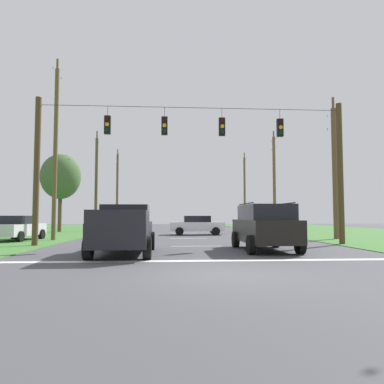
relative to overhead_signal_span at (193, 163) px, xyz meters
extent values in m
plane|color=#47474C|center=(0.11, -9.46, -4.26)|extent=(120.00, 120.00, 0.00)
cube|color=white|center=(0.11, -6.64, -4.25)|extent=(13.79, 0.45, 0.01)
cube|color=white|center=(0.11, -0.64, -4.25)|extent=(2.50, 0.15, 0.01)
cube|color=white|center=(0.11, 5.63, -4.25)|extent=(2.50, 0.15, 0.01)
cube|color=white|center=(0.11, 13.74, -4.25)|extent=(2.50, 0.15, 0.01)
cube|color=white|center=(0.11, 22.30, -4.25)|extent=(2.50, 0.15, 0.01)
cylinder|color=#4C3B21|center=(-7.95, 0.00, -0.46)|extent=(0.30, 0.30, 7.59)
cylinder|color=#4C3B21|center=(7.92, 0.00, -0.46)|extent=(0.30, 0.30, 7.59)
cylinder|color=black|center=(-0.01, 0.00, 2.94)|extent=(15.87, 0.02, 0.02)
cylinder|color=black|center=(-4.44, 0.00, 2.68)|extent=(0.02, 0.02, 0.52)
cube|color=black|center=(-4.44, 0.00, 1.95)|extent=(0.32, 0.24, 0.95)
cylinder|color=#310503|center=(-4.44, -0.14, 2.24)|extent=(0.20, 0.04, 0.20)
cylinder|color=orange|center=(-4.44, -0.14, 1.94)|extent=(0.20, 0.04, 0.20)
cylinder|color=black|center=(-4.44, -0.14, 1.64)|extent=(0.20, 0.04, 0.20)
cylinder|color=black|center=(-1.50, 0.00, 2.68)|extent=(0.02, 0.02, 0.52)
cube|color=black|center=(-1.50, 0.00, 1.95)|extent=(0.32, 0.24, 0.95)
cylinder|color=#310503|center=(-1.50, -0.14, 2.24)|extent=(0.20, 0.04, 0.20)
cylinder|color=orange|center=(-1.50, -0.14, 1.94)|extent=(0.20, 0.04, 0.20)
cylinder|color=black|center=(-1.50, -0.14, 1.64)|extent=(0.20, 0.04, 0.20)
cylinder|color=black|center=(1.54, 0.00, 2.68)|extent=(0.02, 0.02, 0.52)
cube|color=black|center=(1.54, 0.00, 1.95)|extent=(0.32, 0.24, 0.95)
cylinder|color=#310503|center=(1.54, -0.14, 2.24)|extent=(0.20, 0.04, 0.20)
cylinder|color=orange|center=(1.54, -0.14, 1.94)|extent=(0.20, 0.04, 0.20)
cylinder|color=black|center=(1.54, -0.14, 1.64)|extent=(0.20, 0.04, 0.20)
cylinder|color=black|center=(4.66, 0.00, 2.68)|extent=(0.02, 0.02, 0.52)
cube|color=black|center=(4.66, 0.00, 1.95)|extent=(0.32, 0.24, 0.95)
cylinder|color=#310503|center=(4.66, -0.14, 2.24)|extent=(0.20, 0.04, 0.20)
cylinder|color=orange|center=(4.66, -0.14, 1.94)|extent=(0.20, 0.04, 0.20)
cylinder|color=black|center=(4.66, -0.14, 1.64)|extent=(0.20, 0.04, 0.20)
cube|color=black|center=(-3.02, -4.32, -3.43)|extent=(2.03, 5.41, 0.85)
cube|color=black|center=(-3.02, -3.68, -2.66)|extent=(1.86, 1.91, 0.70)
cube|color=black|center=(-3.95, -5.68, -2.78)|extent=(0.11, 2.38, 0.45)
cube|color=black|center=(-2.07, -5.67, -2.78)|extent=(0.11, 2.38, 0.45)
cube|color=black|center=(-3.01, -6.97, -2.78)|extent=(1.96, 0.11, 0.45)
cylinder|color=black|center=(-4.03, -2.49, -3.86)|extent=(0.28, 0.80, 0.80)
cylinder|color=black|center=(-2.03, -2.48, -3.86)|extent=(0.28, 0.80, 0.80)
cylinder|color=black|center=(-4.01, -6.17, -3.86)|extent=(0.28, 0.80, 0.80)
cylinder|color=black|center=(-2.01, -6.15, -3.86)|extent=(0.28, 0.80, 0.80)
cube|color=black|center=(2.91, -3.15, -3.40)|extent=(1.96, 4.80, 0.95)
cube|color=black|center=(2.91, -3.30, -2.60)|extent=(1.81, 3.20, 0.65)
cylinder|color=black|center=(2.06, -3.30, -2.23)|extent=(0.06, 2.72, 0.05)
cylinder|color=black|center=(3.76, -3.30, -2.23)|extent=(0.06, 2.72, 0.05)
cylinder|color=black|center=(1.93, -1.52, -3.88)|extent=(0.26, 0.76, 0.76)
cylinder|color=black|center=(3.88, -1.52, -3.88)|extent=(0.26, 0.76, 0.76)
cylinder|color=black|center=(1.94, -4.79, -3.88)|extent=(0.26, 0.76, 0.76)
cylinder|color=black|center=(3.89, -4.78, -3.88)|extent=(0.26, 0.76, 0.76)
cube|color=silver|center=(1.05, 10.44, -3.59)|extent=(4.33, 1.88, 0.70)
cube|color=black|center=(1.05, 10.44, -2.99)|extent=(2.13, 1.66, 0.50)
cylinder|color=black|center=(-0.39, 9.57, -3.94)|extent=(0.64, 0.23, 0.64)
cylinder|color=black|center=(-0.35, 11.37, -3.94)|extent=(0.64, 0.23, 0.64)
cylinder|color=black|center=(2.45, 9.51, -3.94)|extent=(0.64, 0.23, 0.64)
cylinder|color=black|center=(2.49, 11.31, -3.94)|extent=(0.64, 0.23, 0.64)
cube|color=silver|center=(-10.45, 4.12, -3.59)|extent=(2.18, 4.45, 0.70)
cube|color=black|center=(-10.45, 4.12, -2.99)|extent=(1.80, 2.24, 0.50)
cylinder|color=black|center=(-9.68, 2.63, -3.94)|extent=(0.28, 0.66, 0.64)
cylinder|color=black|center=(-9.42, 5.45, -3.94)|extent=(0.28, 0.66, 0.64)
cylinder|color=black|center=(-11.22, 5.62, -3.94)|extent=(0.28, 0.66, 0.64)
cylinder|color=brown|center=(9.57, 4.16, 0.04)|extent=(0.32, 0.32, 8.61)
cube|color=brown|center=(9.57, 4.16, 3.95)|extent=(0.12, 0.12, 2.27)
cylinder|color=#B2B7BC|center=(9.57, 5.07, 4.07)|extent=(0.08, 0.08, 0.12)
cylinder|color=#B2B7BC|center=(9.57, 3.25, 4.07)|extent=(0.08, 0.08, 0.12)
cube|color=brown|center=(9.57, 4.16, 3.05)|extent=(0.12, 0.12, 2.34)
cylinder|color=#B2B7BC|center=(9.57, 5.09, 3.17)|extent=(0.08, 0.08, 0.12)
cylinder|color=#B2B7BC|center=(9.57, 3.22, 3.17)|extent=(0.08, 0.08, 0.12)
cylinder|color=brown|center=(9.58, 17.79, 0.57)|extent=(0.30, 0.30, 9.65)
cube|color=brown|center=(9.58, 17.79, 4.99)|extent=(0.12, 0.12, 2.04)
cylinder|color=#B2B7BC|center=(9.58, 18.61, 5.11)|extent=(0.08, 0.08, 0.12)
cylinder|color=#B2B7BC|center=(9.58, 16.97, 5.11)|extent=(0.08, 0.08, 0.12)
cube|color=brown|center=(9.58, 17.79, 4.09)|extent=(0.12, 0.12, 2.09)
cylinder|color=#B2B7BC|center=(9.58, 18.63, 4.21)|extent=(0.08, 0.08, 0.12)
cylinder|color=#B2B7BC|center=(9.58, 16.95, 4.21)|extent=(0.08, 0.08, 0.12)
cylinder|color=brown|center=(9.52, 32.01, 0.62)|extent=(0.28, 0.28, 9.76)
cube|color=brown|center=(9.52, 32.01, 5.10)|extent=(0.12, 0.12, 2.25)
cylinder|color=#B2B7BC|center=(9.52, 32.91, 5.22)|extent=(0.08, 0.08, 0.12)
cylinder|color=#B2B7BC|center=(9.52, 31.11, 5.22)|extent=(0.08, 0.08, 0.12)
cylinder|color=brown|center=(-8.33, 4.25, 1.15)|extent=(0.27, 0.27, 10.82)
cube|color=brown|center=(-8.33, 4.25, 6.16)|extent=(0.12, 0.12, 2.10)
cylinder|color=#B2B7BC|center=(-8.33, 5.09, 6.28)|extent=(0.08, 0.08, 0.12)
cylinder|color=#B2B7BC|center=(-8.33, 3.41, 6.28)|extent=(0.08, 0.08, 0.12)
cylinder|color=brown|center=(-8.43, 18.01, 0.40)|extent=(0.29, 0.29, 9.32)
cube|color=brown|center=(-8.43, 18.01, 4.67)|extent=(0.12, 0.12, 2.24)
cylinder|color=#B2B7BC|center=(-8.43, 18.91, 4.79)|extent=(0.08, 0.08, 0.12)
cylinder|color=#B2B7BC|center=(-8.43, 17.11, 4.79)|extent=(0.08, 0.08, 0.12)
cylinder|color=brown|center=(-8.21, 31.67, 0.78)|extent=(0.31, 0.31, 10.07)
cube|color=brown|center=(-8.21, 31.67, 5.42)|extent=(0.12, 0.12, 2.02)
cylinder|color=#B2B7BC|center=(-8.21, 32.48, 5.54)|extent=(0.08, 0.08, 0.12)
cylinder|color=#B2B7BC|center=(-8.21, 30.86, 5.54)|extent=(0.08, 0.08, 0.12)
cube|color=brown|center=(-8.21, 31.67, 4.52)|extent=(0.12, 0.12, 1.85)
cylinder|color=#B2B7BC|center=(-8.21, 32.41, 4.64)|extent=(0.08, 0.08, 0.12)
cylinder|color=#B2B7BC|center=(-8.21, 30.93, 4.64)|extent=(0.08, 0.08, 0.12)
cylinder|color=brown|center=(-11.43, 16.33, -2.22)|extent=(0.36, 0.36, 4.07)
ellipsoid|color=#405F33|center=(-11.43, 16.33, 0.98)|extent=(3.72, 3.72, 4.25)
camera|label=1|loc=(-1.31, -18.97, -2.77)|focal=34.36mm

